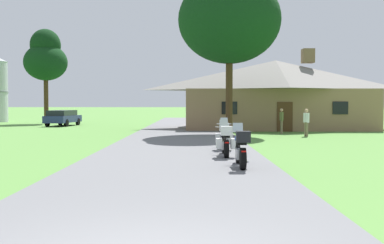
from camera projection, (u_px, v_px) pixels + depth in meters
The scene contains 11 objects.
ground_plane at pixel (181, 139), 25.41m from camera, with size 500.00×500.00×0.00m, color #56893D.
asphalt_driveway at pixel (180, 142), 23.41m from camera, with size 6.40×80.00×0.06m, color slate.
motorcycle_blue_nearest_to_camera at pixel (240, 149), 13.75m from camera, with size 0.66×2.08×1.30m.
motorcycle_yellow_second_in_row at pixel (225, 141), 16.59m from camera, with size 0.72×2.08×1.30m.
motorcycle_blue_farthest_in_row at pixel (223, 136), 19.27m from camera, with size 0.79×2.08×1.30m.
stone_lodge at pixel (275, 94), 35.84m from camera, with size 14.83×7.71×6.27m.
bystander_olive_shirt_near_lodge at pixel (281, 119), 30.28m from camera, with size 0.24×0.55×1.67m.
bystander_white_shirt_beside_signpost at pixel (306, 121), 27.47m from camera, with size 0.30×0.54×1.67m.
tree_left_far at pixel (45, 58), 45.25m from camera, with size 4.25×4.25×9.38m.
tree_by_lodge_front at pixel (229, 8), 28.80m from camera, with size 6.49×6.49×12.30m.
parked_navy_suv_far_left at pixel (62, 117), 40.72m from camera, with size 2.31×4.77×1.40m.
Camera 1 is at (0.59, -5.36, 1.97)m, focal length 42.74 mm.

